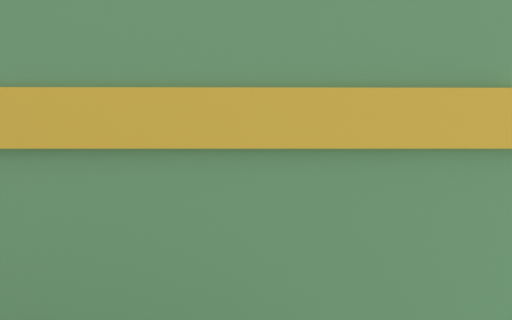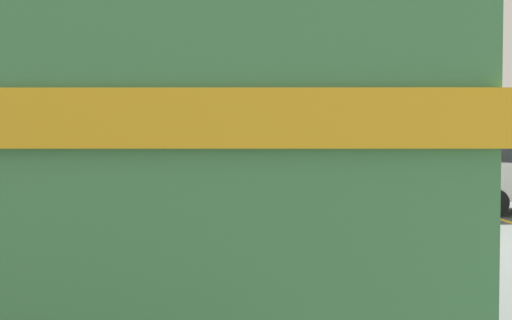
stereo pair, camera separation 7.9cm
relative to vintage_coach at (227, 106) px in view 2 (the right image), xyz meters
name	(u,v)px [view 2 (the right image)]	position (x,y,z in m)	size (l,w,h in m)	color
ground	(371,240)	(2.19, 1.85, -2.04)	(32.00, 26.00, 0.02)	#464C4A
breakwater	(306,168)	(2.01, 13.62, -1.37)	(31.36, 2.09, 2.36)	#BCB79A
vintage_coach	(227,106)	(0.00, 0.00, 0.00)	(2.72, 8.66, 3.70)	black
lamp_post	(357,59)	(3.01, 7.61, 2.03)	(0.74, 0.61, 7.33)	#5B5B60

